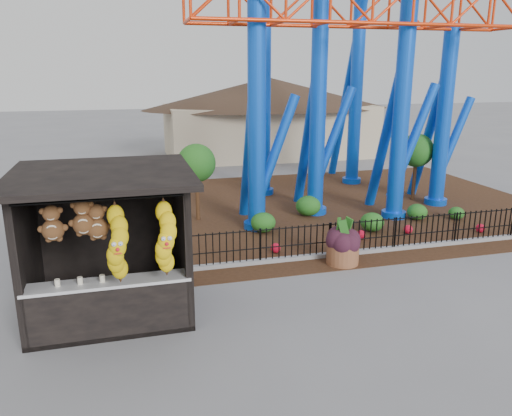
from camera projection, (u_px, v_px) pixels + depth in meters
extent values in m
plane|color=slate|center=(262.00, 320.00, 10.40)|extent=(120.00, 120.00, 0.00)
cube|color=#331E11|center=(307.00, 208.00, 18.84)|extent=(18.00, 12.00, 0.02)
cube|color=gray|center=(369.00, 251.00, 14.17)|extent=(18.00, 0.18, 0.12)
cube|color=black|center=(113.00, 309.00, 10.75)|extent=(3.20, 2.60, 0.10)
cube|color=black|center=(109.00, 228.00, 11.52)|extent=(3.20, 0.12, 3.00)
cube|color=black|center=(28.00, 252.00, 9.98)|extent=(0.12, 2.60, 3.00)
cube|color=black|center=(182.00, 239.00, 10.75)|extent=(0.12, 2.60, 3.00)
cube|color=black|center=(101.00, 175.00, 9.72)|extent=(3.50, 3.40, 0.12)
cube|color=black|center=(17.00, 276.00, 8.84)|extent=(0.14, 0.14, 3.00)
cube|color=black|center=(189.00, 260.00, 9.60)|extent=(0.14, 0.14, 3.00)
cube|color=black|center=(111.00, 310.00, 9.64)|extent=(3.00, 0.50, 1.10)
cube|color=silver|center=(108.00, 283.00, 9.49)|extent=(3.10, 0.55, 0.06)
cylinder|color=black|center=(100.00, 200.00, 8.65)|extent=(2.90, 0.04, 0.04)
cylinder|color=blue|center=(257.00, 121.00, 15.42)|extent=(0.56, 0.56, 7.00)
cylinder|color=blue|center=(257.00, 225.00, 16.32)|extent=(0.84, 0.84, 0.24)
cylinder|color=blue|center=(318.00, 111.00, 17.12)|extent=(0.56, 0.56, 7.30)
cylinder|color=blue|center=(315.00, 210.00, 18.06)|extent=(0.84, 0.84, 0.24)
cylinder|color=blue|center=(402.00, 110.00, 16.59)|extent=(0.56, 0.56, 7.50)
cylinder|color=blue|center=(393.00, 214.00, 17.56)|extent=(0.84, 0.84, 0.24)
cylinder|color=blue|center=(444.00, 118.00, 18.45)|extent=(0.56, 0.56, 6.60)
cylinder|color=blue|center=(435.00, 201.00, 19.30)|extent=(0.84, 0.84, 0.24)
cylinder|color=blue|center=(264.00, 77.00, 19.65)|extent=(0.56, 0.56, 9.50)
cylinder|color=blue|center=(263.00, 191.00, 20.88)|extent=(0.84, 0.84, 0.24)
cylinder|color=blue|center=(358.00, 65.00, 21.56)|extent=(0.56, 0.56, 10.50)
cylinder|color=blue|center=(351.00, 180.00, 22.93)|extent=(0.84, 0.84, 0.24)
cylinder|color=blue|center=(250.00, 145.00, 16.49)|extent=(0.36, 2.21, 5.85)
cylinder|color=blue|center=(275.00, 152.00, 16.15)|extent=(1.62, 0.32, 3.73)
cylinder|color=blue|center=(308.00, 135.00, 18.20)|extent=(0.36, 2.29, 6.10)
cylinder|color=blue|center=(332.00, 141.00, 17.86)|extent=(1.67, 0.32, 3.88)
cylinder|color=blue|center=(386.00, 135.00, 17.68)|extent=(0.36, 2.34, 6.26)
cylinder|color=blue|center=(412.00, 141.00, 17.35)|extent=(1.71, 0.32, 3.99)
cylinder|color=blue|center=(428.00, 137.00, 19.51)|extent=(0.36, 2.10, 5.53)
cylinder|color=blue|center=(452.00, 143.00, 19.17)|extent=(1.54, 0.32, 3.52)
cylinder|color=brown|center=(343.00, 254.00, 13.33)|extent=(1.14, 1.14, 0.55)
ellipsoid|color=black|center=(344.00, 233.00, 13.17)|extent=(0.70, 0.70, 0.64)
imported|color=#264E17|center=(341.00, 245.00, 13.54)|extent=(0.79, 0.69, 0.86)
ellipsoid|color=#215A1A|center=(263.00, 222.00, 15.89)|extent=(0.80, 0.80, 0.64)
ellipsoid|color=#215A1A|center=(372.00, 222.00, 15.99)|extent=(0.75, 0.75, 0.60)
ellipsoid|color=#215A1A|center=(417.00, 212.00, 17.24)|extent=(0.68, 0.68, 0.55)
ellipsoid|color=#215A1A|center=(308.00, 206.00, 17.70)|extent=(0.89, 0.89, 0.71)
ellipsoid|color=#215A1A|center=(456.00, 213.00, 17.30)|extent=(0.54, 0.54, 0.43)
sphere|color=red|center=(276.00, 248.00, 14.13)|extent=(0.28, 0.28, 0.28)
sphere|color=red|center=(361.00, 235.00, 15.27)|extent=(0.28, 0.28, 0.28)
sphere|color=red|center=(408.00, 229.00, 15.78)|extent=(0.28, 0.28, 0.28)
sphere|color=red|center=(480.00, 228.00, 15.90)|extent=(0.28, 0.28, 0.28)
cube|color=#BFAD8C|center=(269.00, 130.00, 30.10)|extent=(12.00, 6.00, 3.00)
cone|color=#332319|center=(269.00, 90.00, 29.46)|extent=(15.00, 15.00, 1.80)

